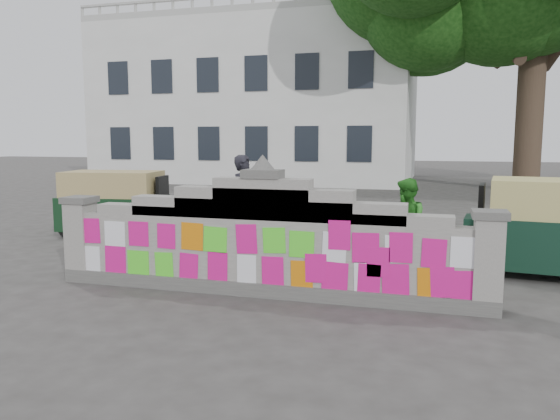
{
  "coord_description": "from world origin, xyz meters",
  "views": [
    {
      "loc": [
        2.36,
        -7.28,
        2.23
      ],
      "look_at": [
        -0.04,
        1.0,
        1.1
      ],
      "focal_mm": 35.0,
      "sensor_mm": 36.0,
      "label": 1
    }
  ],
  "objects": [
    {
      "name": "cyclist_bike",
      "position": [
        -1.07,
        2.22,
        0.5
      ],
      "size": [
        1.99,
        1.06,
        0.99
      ],
      "primitive_type": "imported",
      "rotation": [
        0.0,
        0.0,
        1.35
      ],
      "color": "black",
      "rests_on": "ground"
    },
    {
      "name": "rickshaw_right",
      "position": [
        4.28,
        2.32,
        0.82
      ],
      "size": [
        2.91,
        1.58,
        1.58
      ],
      "rotation": [
        0.0,
        0.0,
        3.03
      ],
      "color": "black",
      "rests_on": "ground"
    },
    {
      "name": "rickshaw_left",
      "position": [
        -4.78,
        3.72,
        0.77
      ],
      "size": [
        2.75,
        1.56,
        1.48
      ],
      "rotation": [
        0.0,
        0.0,
        0.14
      ],
      "color": "black",
      "rests_on": "ground"
    },
    {
      "name": "building",
      "position": [
        -7.0,
        21.98,
        4.01
      ],
      "size": [
        16.0,
        10.0,
        8.9
      ],
      "color": "silver",
      "rests_on": "ground"
    },
    {
      "name": "parapet_wall",
      "position": [
        -0.0,
        -0.01,
        0.75
      ],
      "size": [
        6.48,
        0.44,
        2.01
      ],
      "color": "#4C4C49",
      "rests_on": "ground"
    },
    {
      "name": "pedestrian",
      "position": [
        1.88,
        1.96,
        0.79
      ],
      "size": [
        0.72,
        0.86,
        1.58
      ],
      "primitive_type": "imported",
      "rotation": [
        0.0,
        0.0,
        -1.4
      ],
      "color": "#2D8624",
      "rests_on": "ground"
    },
    {
      "name": "ground",
      "position": [
        0.0,
        0.0,
        0.0
      ],
      "size": [
        100.0,
        100.0,
        0.0
      ],
      "primitive_type": "plane",
      "color": "#383533",
      "rests_on": "ground"
    },
    {
      "name": "cyclist_rider",
      "position": [
        -1.07,
        2.22,
        0.84
      ],
      "size": [
        0.53,
        0.69,
        1.69
      ],
      "primitive_type": "imported",
      "rotation": [
        0.0,
        0.0,
        1.35
      ],
      "color": "black",
      "rests_on": "ground"
    }
  ]
}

